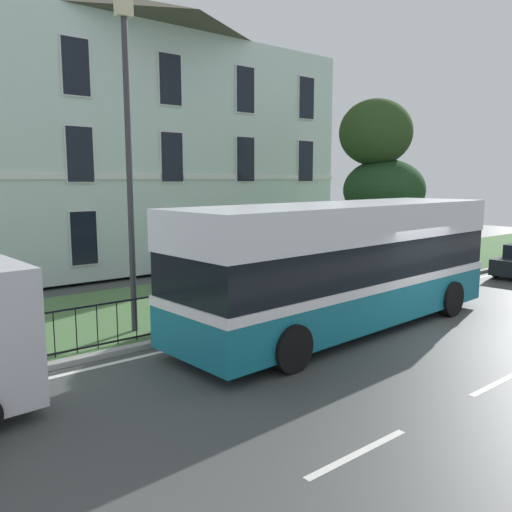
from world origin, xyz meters
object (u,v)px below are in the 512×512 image
georgian_townhouse (117,129)px  evergreen_tree (375,204)px  single_decker_bus (345,264)px  street_lamp_post (129,150)px  litter_bin (373,266)px

georgian_townhouse → evergreen_tree: 11.91m
single_decker_bus → street_lamp_post: street_lamp_post is taller
street_lamp_post → litter_bin: 9.84m
single_decker_bus → litter_bin: bearing=27.7°
street_lamp_post → litter_bin: street_lamp_post is taller
georgian_townhouse → litter_bin: (4.24, -11.11, -5.23)m
evergreen_tree → litter_bin: (-1.45, -1.12, -2.08)m
litter_bin → georgian_townhouse: bearing=110.9°
evergreen_tree → litter_bin: evergreen_tree is taller
litter_bin → single_decker_bus: bearing=-149.2°
street_lamp_post → single_decker_bus: bearing=-32.4°
georgian_townhouse → litter_bin: bearing=-69.1°
single_decker_bus → evergreen_tree: bearing=29.5°
single_decker_bus → litter_bin: 5.66m
evergreen_tree → street_lamp_post: (-10.57, -1.24, 1.60)m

